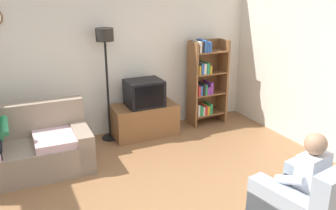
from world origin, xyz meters
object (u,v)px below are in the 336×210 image
bookshelf (205,82)px  floor_lamp (106,54)px  couch (19,152)px  tv (144,93)px  armchair_near_bookshelf (307,207)px  person_in_right_armchair (303,177)px  tv_stand (144,120)px

bookshelf → floor_lamp: (-1.82, 0.03, 0.65)m
couch → bookshelf: bookshelf is taller
tv → floor_lamp: bearing=168.1°
armchair_near_bookshelf → person_in_right_armchair: (-0.02, 0.09, 0.32)m
tv_stand → bookshelf: size_ratio=0.70×
couch → armchair_near_bookshelf: size_ratio=1.89×
armchair_near_bookshelf → person_in_right_armchair: size_ratio=0.90×
tv_stand → bookshelf: bookshelf is taller
floor_lamp → person_in_right_armchair: size_ratio=1.65×
tv_stand → floor_lamp: 1.32m
couch → person_in_right_armchair: size_ratio=1.71×
couch → tv: 2.14m
bookshelf → tv_stand: bearing=-176.8°
couch → bookshelf: size_ratio=1.21×
tv_stand → armchair_near_bookshelf: (0.58, -3.10, 0.02)m
tv_stand → floor_lamp: bearing=170.4°
couch → floor_lamp: bearing=22.7°
tv → couch: bearing=-166.7°
tv → bookshelf: bearing=4.3°
floor_lamp → person_in_right_armchair: floor_lamp is taller
couch → person_in_right_armchair: (2.60, -2.51, 0.29)m
tv_stand → bookshelf: bearing=3.2°
couch → tv_stand: size_ratio=1.74×
tv_stand → tv: bearing=-90.0°
person_in_right_armchair → couch: bearing=136.1°
tv → person_in_right_armchair: bearing=-79.3°
couch → tv: (2.04, 0.48, 0.45)m
bookshelf → floor_lamp: bearing=179.0°
floor_lamp → tv_stand: bearing=-9.6°
bookshelf → person_in_right_armchair: (-0.66, -3.08, -0.19)m
tv → bookshelf: (1.23, 0.09, 0.03)m
tv → floor_lamp: 0.91m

